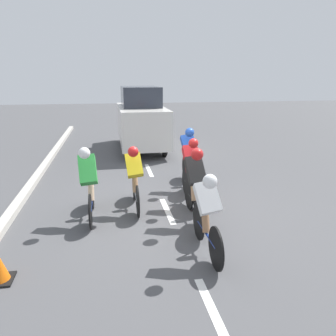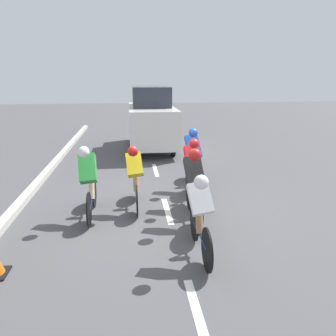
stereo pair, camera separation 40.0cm
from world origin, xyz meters
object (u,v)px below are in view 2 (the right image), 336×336
cyclist_white (200,213)px  cyclist_black (194,182)px  cyclist_yellow (135,175)px  cyclist_blue (193,156)px  cyclist_green (89,180)px  cyclist_red (193,170)px  support_car (151,119)px

cyclist_white → cyclist_black: cyclist_black is taller
cyclist_white → cyclist_black: (-0.16, -1.35, 0.05)m
cyclist_yellow → cyclist_black: (-1.12, 0.74, 0.05)m
cyclist_blue → cyclist_green: size_ratio=1.00×
cyclist_red → cyclist_black: bearing=80.6°
support_car → cyclist_red: bearing=94.8°
cyclist_blue → cyclist_red: cyclist_blue is taller
cyclist_yellow → cyclist_white: 2.30m
cyclist_black → support_car: size_ratio=0.39×
cyclist_yellow → cyclist_red: bearing=-173.7°
support_car → cyclist_white: bearing=91.4°
cyclist_blue → cyclist_red: bearing=78.3°
cyclist_yellow → cyclist_green: bearing=20.1°
cyclist_yellow → support_car: bearing=-97.0°
cyclist_blue → cyclist_black: cyclist_blue is taller
cyclist_white → cyclist_green: (1.87, -1.75, 0.05)m
cyclist_yellow → cyclist_blue: 1.99m
cyclist_green → cyclist_black: bearing=168.9°
cyclist_blue → support_car: (0.75, -4.85, 0.36)m
cyclist_white → cyclist_black: size_ratio=0.96×
cyclist_blue → cyclist_white: cyclist_blue is taller
cyclist_blue → cyclist_red: 1.18m
cyclist_green → cyclist_black: cyclist_green is taller
cyclist_black → cyclist_yellow: bearing=-33.3°
cyclist_blue → support_car: bearing=-81.3°
cyclist_green → support_car: (-1.68, -6.49, 0.39)m
cyclist_black → cyclist_red: bearing=-99.4°
cyclist_white → support_car: bearing=-88.6°
cyclist_black → support_car: support_car is taller
cyclist_yellow → support_car: 6.21m
cyclist_blue → support_car: 4.92m
cyclist_green → support_car: 6.71m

